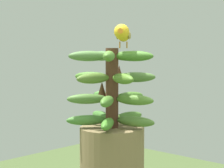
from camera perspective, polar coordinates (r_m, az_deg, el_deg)
banana_bunch at (r=1.44m, az=-0.01°, el=-0.53°), size 0.32×0.32×0.28m
perched_bird at (r=1.44m, az=1.55°, el=7.09°), size 0.18×0.13×0.08m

